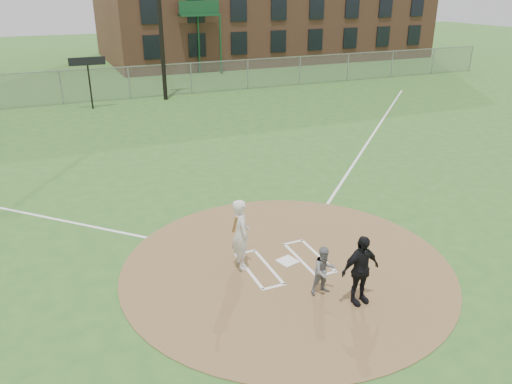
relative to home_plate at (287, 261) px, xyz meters
name	(u,v)px	position (x,y,z in m)	size (l,w,h in m)	color
ground	(287,266)	(-0.10, -0.17, -0.04)	(140.00, 140.00, 0.00)	#2E5D20
dirt_circle	(287,266)	(-0.10, -0.17, -0.03)	(8.40, 8.40, 0.02)	brown
home_plate	(287,261)	(0.00, 0.00, 0.00)	(0.46, 0.46, 0.03)	silver
foul_line_first	(372,136)	(8.90, 8.83, -0.03)	(0.10, 24.00, 0.01)	white
catcher	(324,271)	(0.13, -1.58, 0.58)	(0.58, 0.45, 1.19)	slate
umpire	(360,270)	(0.67, -2.20, 0.81)	(0.97, 0.40, 1.66)	black
batters_boxes	(284,263)	(-0.10, -0.02, -0.01)	(2.08, 1.88, 0.01)	white
batter_at_plate	(241,234)	(-1.18, 0.28, 0.91)	(0.64, 1.06, 1.84)	silver
outfield_fence	(129,83)	(-0.10, 21.83, 0.98)	(56.08, 0.08, 2.03)	slate
scoreboard_sign	(88,67)	(-2.60, 20.03, 2.35)	(2.00, 0.10, 2.93)	black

